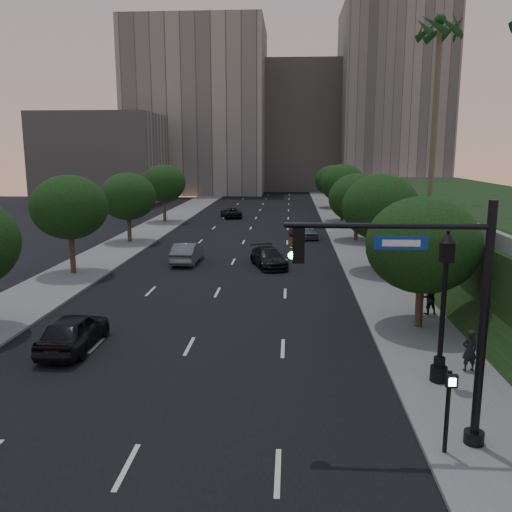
# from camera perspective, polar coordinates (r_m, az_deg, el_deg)

# --- Properties ---
(ground) EXTENTS (160.00, 160.00, 0.00)m
(ground) POSITION_cam_1_polar(r_m,az_deg,el_deg) (19.14, -9.86, -14.66)
(ground) COLOR black
(ground) RESTS_ON ground
(road_surface) EXTENTS (16.00, 140.00, 0.02)m
(road_surface) POSITION_cam_1_polar(r_m,az_deg,el_deg) (47.66, -1.53, 1.08)
(road_surface) COLOR black
(road_surface) RESTS_ON ground
(sidewalk_right) EXTENTS (4.50, 140.00, 0.15)m
(sidewalk_right) POSITION_cam_1_polar(r_m,az_deg,el_deg) (47.83, 10.80, 1.00)
(sidewalk_right) COLOR slate
(sidewalk_right) RESTS_ON ground
(sidewalk_left) EXTENTS (4.50, 140.00, 0.15)m
(sidewalk_left) POSITION_cam_1_polar(r_m,az_deg,el_deg) (49.62, -13.41, 1.25)
(sidewalk_left) COLOR slate
(sidewalk_left) RESTS_ON ground
(embankment) EXTENTS (18.00, 90.00, 4.00)m
(embankment) POSITION_cam_1_polar(r_m,az_deg,el_deg) (48.54, 25.08, 2.60)
(embankment) COLOR black
(embankment) RESTS_ON ground
(parapet_wall) EXTENTS (0.35, 90.00, 0.70)m
(parapet_wall) POSITION_cam_1_polar(r_m,az_deg,el_deg) (45.86, 15.35, 5.77)
(parapet_wall) COLOR slate
(parapet_wall) RESTS_ON embankment
(office_block_left) EXTENTS (26.00, 20.00, 32.00)m
(office_block_left) POSITION_cam_1_polar(r_m,az_deg,el_deg) (110.54, -6.08, 15.00)
(office_block_left) COLOR gray
(office_block_left) RESTS_ON ground
(office_block_mid) EXTENTS (22.00, 18.00, 26.00)m
(office_block_mid) POSITION_cam_1_polar(r_m,az_deg,el_deg) (118.85, 4.60, 13.29)
(office_block_mid) COLOR gray
(office_block_mid) RESTS_ON ground
(office_block_right) EXTENTS (20.00, 22.00, 36.00)m
(office_block_right) POSITION_cam_1_polar(r_m,az_deg,el_deg) (114.88, 14.05, 15.59)
(office_block_right) COLOR gray
(office_block_right) RESTS_ON ground
(office_block_filler) EXTENTS (18.00, 16.00, 14.00)m
(office_block_filler) POSITION_cam_1_polar(r_m,az_deg,el_deg) (91.87, -15.82, 9.85)
(office_block_filler) COLOR gray
(office_block_filler) RESTS_ON ground
(tree_right_a) EXTENTS (5.20, 5.20, 6.24)m
(tree_right_a) POSITION_cam_1_polar(r_m,az_deg,el_deg) (25.82, 17.15, 1.12)
(tree_right_a) COLOR #38281C
(tree_right_a) RESTS_ON ground
(tree_right_b) EXTENTS (5.20, 5.20, 6.74)m
(tree_right_b) POSITION_cam_1_polar(r_m,az_deg,el_deg) (37.43, 12.98, 5.03)
(tree_right_b) COLOR #38281C
(tree_right_b) RESTS_ON ground
(tree_right_c) EXTENTS (5.20, 5.20, 6.24)m
(tree_right_c) POSITION_cam_1_polar(r_m,az_deg,el_deg) (50.29, 10.60, 6.03)
(tree_right_c) COLOR #38281C
(tree_right_c) RESTS_ON ground
(tree_right_d) EXTENTS (5.20, 5.20, 6.74)m
(tree_right_d) POSITION_cam_1_polar(r_m,az_deg,el_deg) (64.14, 9.13, 7.56)
(tree_right_d) COLOR #38281C
(tree_right_d) RESTS_ON ground
(tree_right_e) EXTENTS (5.20, 5.20, 6.24)m
(tree_right_e) POSITION_cam_1_polar(r_m,az_deg,el_deg) (79.09, 8.10, 7.86)
(tree_right_e) COLOR #38281C
(tree_right_e) RESTS_ON ground
(tree_left_b) EXTENTS (5.00, 5.00, 6.71)m
(tree_left_b) POSITION_cam_1_polar(r_m,az_deg,el_deg) (37.84, -19.06, 4.87)
(tree_left_b) COLOR #38281C
(tree_left_b) RESTS_ON ground
(tree_left_c) EXTENTS (5.00, 5.00, 6.34)m
(tree_left_c) POSITION_cam_1_polar(r_m,az_deg,el_deg) (50.07, -13.34, 6.11)
(tree_left_c) COLOR #38281C
(tree_left_c) RESTS_ON ground
(tree_left_d) EXTENTS (5.00, 5.00, 6.71)m
(tree_left_d) POSITION_cam_1_polar(r_m,az_deg,el_deg) (63.54, -9.69, 7.57)
(tree_left_d) COLOR #38281C
(tree_left_d) RESTS_ON ground
(palm_far) EXTENTS (3.20, 3.20, 15.50)m
(palm_far) POSITION_cam_1_polar(r_m,az_deg,el_deg) (49.11, 18.76, 21.51)
(palm_far) COLOR #4C4233
(palm_far) RESTS_ON embankment
(traffic_signal_mast) EXTENTS (5.68, 0.56, 7.00)m
(traffic_signal_mast) POSITION_cam_1_polar(r_m,az_deg,el_deg) (15.59, 19.01, -6.65)
(traffic_signal_mast) COLOR black
(traffic_signal_mast) RESTS_ON ground
(street_lamp) EXTENTS (0.64, 0.64, 5.62)m
(street_lamp) POSITION_cam_1_polar(r_m,az_deg,el_deg) (20.08, 19.05, -5.82)
(street_lamp) COLOR black
(street_lamp) RESTS_ON ground
(pedestrian_signal) EXTENTS (0.30, 0.33, 2.50)m
(pedestrian_signal) POSITION_cam_1_polar(r_m,az_deg,el_deg) (15.88, 19.59, -14.53)
(pedestrian_signal) COLOR black
(pedestrian_signal) RESTS_ON ground
(sedan_near_left) EXTENTS (1.86, 4.62, 1.57)m
(sedan_near_left) POSITION_cam_1_polar(r_m,az_deg,el_deg) (24.19, -18.66, -7.53)
(sedan_near_left) COLOR black
(sedan_near_left) RESTS_ON ground
(sedan_mid_left) EXTENTS (1.75, 4.77, 1.56)m
(sedan_mid_left) POSITION_cam_1_polar(r_m,az_deg,el_deg) (40.56, -7.25, 0.34)
(sedan_mid_left) COLOR #585B60
(sedan_mid_left) RESTS_ON ground
(sedan_far_left) EXTENTS (3.31, 5.00, 1.28)m
(sedan_far_left) POSITION_cam_1_polar(r_m,az_deg,el_deg) (67.79, -2.65, 4.58)
(sedan_far_left) COLOR black
(sedan_far_left) RESTS_ON ground
(sedan_near_right) EXTENTS (3.26, 5.11, 1.38)m
(sedan_near_right) POSITION_cam_1_polar(r_m,az_deg,el_deg) (38.91, 1.33, -0.17)
(sedan_near_right) COLOR black
(sedan_near_right) RESTS_ON ground
(sedan_far_right) EXTENTS (2.41, 4.35, 1.40)m
(sedan_far_right) POSITION_cam_1_polar(r_m,az_deg,el_deg) (51.96, 5.34, 2.63)
(sedan_far_right) COLOR slate
(sedan_far_right) RESTS_ON ground
(pedestrian_a) EXTENTS (0.65, 0.49, 1.60)m
(pedestrian_a) POSITION_cam_1_polar(r_m,az_deg,el_deg) (21.92, 21.55, -9.22)
(pedestrian_a) COLOR black
(pedestrian_a) RESTS_ON sidewalk_right
(pedestrian_b) EXTENTS (0.97, 0.84, 1.72)m
(pedestrian_b) POSITION_cam_1_polar(r_m,az_deg,el_deg) (28.59, 17.71, -4.17)
(pedestrian_b) COLOR black
(pedestrian_b) RESTS_ON sidewalk_right
(pedestrian_c) EXTENTS (1.16, 0.78, 1.83)m
(pedestrian_c) POSITION_cam_1_polar(r_m,az_deg,el_deg) (34.52, 14.52, -1.33)
(pedestrian_c) COLOR black
(pedestrian_c) RESTS_ON sidewalk_right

